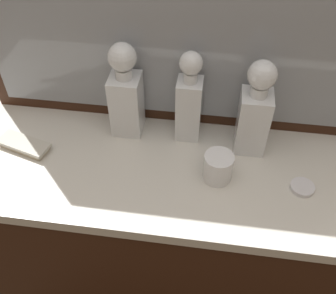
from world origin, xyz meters
The scene contains 8 objects.
dresser centered at (0.00, 0.00, 0.44)m, with size 1.39×0.45×0.87m.
dresser_mirror centered at (0.00, 0.21, 1.26)m, with size 1.18×0.03×0.77m.
crystal_decanter_center centered at (-0.14, 0.14, 0.99)m, with size 0.09×0.09×0.30m.
crystal_decanter_rear centered at (0.04, 0.14, 0.99)m, with size 0.07×0.07×0.29m.
crystal_decanter_far_left centered at (0.23, 0.12, 0.99)m, with size 0.09×0.09×0.30m.
crystal_tumbler_left centered at (0.14, -0.02, 0.91)m, with size 0.08×0.08×0.08m.
silver_brush_left centered at (-0.43, 0.01, 0.88)m, with size 0.17×0.10×0.02m.
porcelain_dish centered at (0.37, -0.03, 0.88)m, with size 0.07×0.07×0.01m.
Camera 1 is at (0.10, -0.74, 1.71)m, focal length 42.06 mm.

